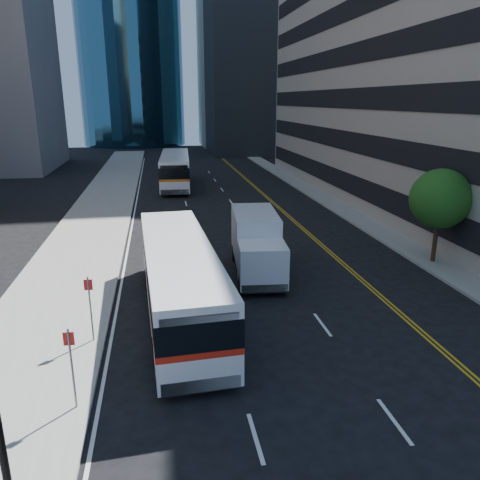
{
  "coord_description": "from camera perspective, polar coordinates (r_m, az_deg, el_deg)",
  "views": [
    {
      "loc": [
        -5.71,
        -14.25,
        8.7
      ],
      "look_at": [
        -2.34,
        5.09,
        2.8
      ],
      "focal_mm": 35.0,
      "sensor_mm": 36.0,
      "label": 1
    }
  ],
  "objects": [
    {
      "name": "box_truck",
      "position": [
        23.98,
        2.05,
        -0.44
      ],
      "size": [
        2.8,
        6.63,
        3.09
      ],
      "rotation": [
        0.0,
        0.0,
        -0.09
      ],
      "color": "silver",
      "rests_on": "ground"
    },
    {
      "name": "bus_front",
      "position": [
        19.37,
        -7.4,
        -4.62
      ],
      "size": [
        3.27,
        12.17,
        3.11
      ],
      "rotation": [
        0.0,
        0.0,
        0.05
      ],
      "color": "silver",
      "rests_on": "ground"
    },
    {
      "name": "sidewalk_west",
      "position": [
        40.47,
        -16.48,
        3.73
      ],
      "size": [
        5.0,
        90.0,
        0.15
      ],
      "primitive_type": "cube",
      "color": "gray",
      "rests_on": "ground"
    },
    {
      "name": "street_tree",
      "position": [
        27.15,
        23.22,
        4.63
      ],
      "size": [
        3.2,
        3.2,
        5.1
      ],
      "color": "#332114",
      "rests_on": "sidewalk_east"
    },
    {
      "name": "ground",
      "position": [
        17.65,
        10.66,
        -13.13
      ],
      "size": [
        160.0,
        160.0,
        0.0
      ],
      "primitive_type": "plane",
      "color": "black",
      "rests_on": "ground"
    },
    {
      "name": "bus_rear",
      "position": [
        49.52,
        -7.9,
        8.57
      ],
      "size": [
        3.48,
        12.96,
        3.31
      ],
      "rotation": [
        0.0,
        0.0,
        -0.05
      ],
      "color": "white",
      "rests_on": "ground"
    },
    {
      "name": "sidewalk_east",
      "position": [
        42.8,
        10.48,
        4.82
      ],
      "size": [
        2.0,
        90.0,
        0.15
      ],
      "primitive_type": "cube",
      "color": "gray",
      "rests_on": "ground"
    }
  ]
}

